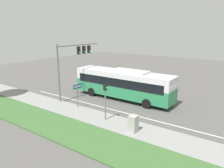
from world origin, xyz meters
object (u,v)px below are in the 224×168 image
Objects in this scene: bus at (123,83)px; pedestrian_signal at (105,97)px; street_sign at (78,91)px; utility_cabinet at (133,123)px; signal_gantry at (74,58)px.

bus is 6.41m from pedestrian_signal.
street_sign reaches higher than utility_cabinet.
signal_gantry is 2.03× the size of pedestrian_signal.
signal_gantry is at bearing 118.77° from bus.
utility_cabinet is at bearing -141.89° from bus.
signal_gantry is 2.59× the size of street_sign.
street_sign is 1.98× the size of utility_cabinet.
signal_gantry is (-2.69, 4.90, 2.72)m from bus.
signal_gantry is at bearing 68.83° from utility_cabinet.
utility_cabinet is (-6.59, -5.17, -1.12)m from bus.
utility_cabinet is at bearing -99.93° from pedestrian_signal.
street_sign is at bearing -130.62° from signal_gantry.
signal_gantry is at bearing 64.33° from pedestrian_signal.
utility_cabinet is (-3.90, -10.07, -3.84)m from signal_gantry.
pedestrian_signal is 2.53× the size of utility_cabinet.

